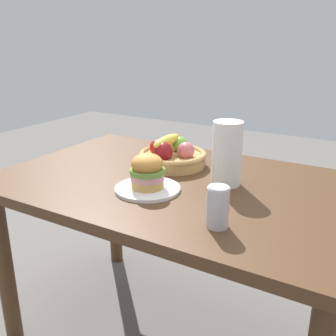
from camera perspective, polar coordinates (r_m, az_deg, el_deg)
name	(u,v)px	position (r m, az deg, el deg)	size (l,w,h in m)	color
ground_plane	(176,336)	(1.90, 1.21, -23.50)	(8.00, 8.00, 0.00)	slate
dining_table	(177,204)	(1.54, 1.38, -5.35)	(1.40, 0.90, 0.75)	#4C301C
plate	(148,189)	(1.40, -3.01, -3.06)	(0.24, 0.24, 0.01)	white
sandwich	(147,171)	(1.38, -3.06, -0.45)	(0.13, 0.13, 0.13)	tan
soda_can	(218,207)	(1.13, 7.34, -5.71)	(0.07, 0.07, 0.13)	silver
fruit_basket	(172,155)	(1.65, 0.61, 1.88)	(0.29, 0.29, 0.14)	tan
paper_towel_roll	(227,154)	(1.44, 8.67, 2.12)	(0.11, 0.11, 0.24)	white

